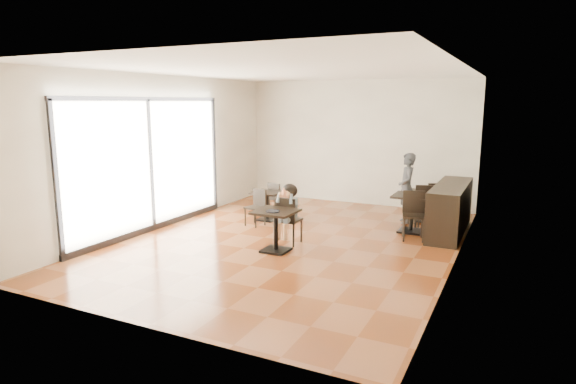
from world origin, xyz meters
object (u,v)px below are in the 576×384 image
Objects in this scene: child_chair at (289,220)px; chair_left_b at (255,208)px; child_table at (276,231)px; cafe_table_left at (267,206)px; chair_back_a at (434,199)px; chair_mid_a at (424,205)px; adult_patron at (407,188)px; chair_back_b at (425,209)px; cafe_table_back at (423,206)px; chair_left_a at (278,199)px; cafe_table_mid at (411,214)px; chair_mid_b at (414,216)px; child at (289,214)px.

child_chair reaches higher than chair_left_b.
child_table is 1.15× the size of cafe_table_left.
chair_mid_a is at bearing 66.78° from chair_back_a.
adult_patron reaches higher than child_chair.
chair_back_b is (0.00, -1.10, 0.00)m from chair_back_a.
cafe_table_back is at bearing 44.03° from chair_left_b.
chair_left_a reaches higher than cafe_table_left.
chair_mid_b is (0.16, -0.55, 0.08)m from cafe_table_mid.
cafe_table_left is at bearing -172.74° from cafe_table_mid.
child is at bearing -48.89° from cafe_table_left.
chair_back_b is at bearing 39.84° from adult_patron.
adult_patron reaches higher than chair_back_a.
cafe_table_left is 0.55m from chair_left_b.
chair_left_a is (-3.19, -0.91, 0.05)m from cafe_table_back.
child_table is 2.82m from chair_left_a.
child is at bearing -53.82° from adult_patron.
adult_patron reaches higher than child.
chair_left_b is (-3.19, -2.01, 0.05)m from cafe_table_back.
cafe_table_back is 0.83× the size of chair_back_a.
cafe_table_left is 0.80× the size of chair_back_a.
chair_mid_b is at bearing -3.44° from adult_patron.
cafe_table_left is at bearing 122.20° from child_table.
cafe_table_back is 0.54m from chair_mid_a.
chair_back_a is (2.09, 3.44, -0.04)m from child_chair.
cafe_table_back is at bearing -152.24° from chair_left_a.
cafe_table_mid is at bearing -136.14° from child_chair.
chair_mid_b is 3.38m from chair_left_a.
child is at bearing -136.14° from cafe_table_mid.
chair_mid_a is (0.16, 0.55, 0.08)m from cafe_table_mid.
chair_left_b is (-1.24, 0.88, -0.06)m from child_chair.
cafe_table_mid is at bearing -92.62° from cafe_table_back.
chair_left_a is at bearing 116.23° from child_table.
chair_mid_b is at bearing 41.58° from child_table.
chair_mid_a reaches higher than cafe_table_back.
cafe_table_back is 1.62m from chair_mid_b.
adult_patron is 1.65× the size of chair_mid_a.
cafe_table_back is at bearing 24.63° from cafe_table_left.
chair_back_a is (0.46, 0.85, -0.37)m from adult_patron.
child_chair is at bearing -124.00° from cafe_table_back.
chair_back_b reaches higher than cafe_table_left.
chair_back_b is (3.33, 0.91, 0.08)m from cafe_table_left.
child is 1.68× the size of cafe_table_back.
chair_left_b is at bearing -35.14° from child_chair.
child_table is 3.58m from chair_mid_a.
child is 1.46× the size of cafe_table_mid.
child is 2.34m from chair_left_a.
chair_left_a is at bearing -57.80° from child_chair.
chair_back_a is (0.03, 1.06, -0.06)m from chair_mid_a.
child_chair is 1.52m from chair_left_b.
child_chair is 2.34m from chair_left_a.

